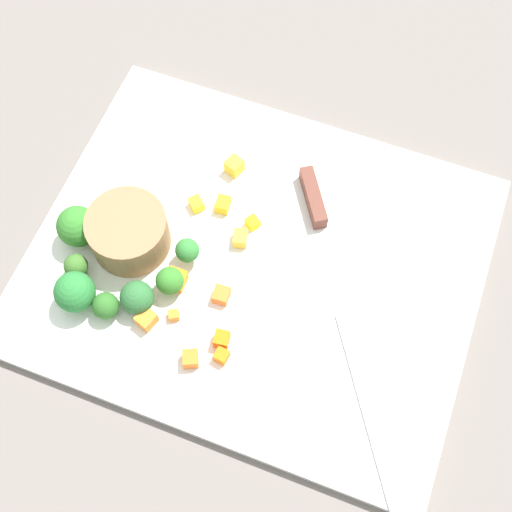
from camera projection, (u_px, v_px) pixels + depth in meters
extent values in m
plane|color=#69615B|center=(256.00, 265.00, 0.71)|extent=(4.00, 4.00, 0.00)
cube|color=white|center=(256.00, 262.00, 0.70)|extent=(0.45, 0.37, 0.01)
cylinder|color=#946944|center=(129.00, 232.00, 0.68)|extent=(0.08, 0.08, 0.04)
cube|color=silver|center=(372.00, 409.00, 0.63)|extent=(0.12, 0.17, 0.00)
cube|color=brown|center=(313.00, 197.00, 0.71)|extent=(0.05, 0.06, 0.02)
cube|color=orange|center=(146.00, 319.00, 0.66)|extent=(0.02, 0.02, 0.02)
cube|color=orange|center=(221.00, 295.00, 0.67)|extent=(0.02, 0.02, 0.01)
cube|color=orange|center=(174.00, 315.00, 0.66)|extent=(0.01, 0.01, 0.01)
cube|color=orange|center=(221.00, 339.00, 0.65)|extent=(0.02, 0.02, 0.02)
cube|color=orange|center=(222.00, 356.00, 0.65)|extent=(0.01, 0.01, 0.01)
cube|color=orange|center=(176.00, 279.00, 0.68)|extent=(0.02, 0.02, 0.02)
cube|color=orange|center=(191.00, 359.00, 0.64)|extent=(0.02, 0.02, 0.02)
cube|color=orange|center=(141.00, 294.00, 0.67)|extent=(0.01, 0.01, 0.01)
cube|color=yellow|center=(234.00, 166.00, 0.73)|extent=(0.02, 0.02, 0.02)
cube|color=yellow|center=(223.00, 205.00, 0.71)|extent=(0.02, 0.02, 0.01)
cube|color=yellow|center=(240.00, 238.00, 0.70)|extent=(0.02, 0.02, 0.01)
cube|color=yellow|center=(196.00, 204.00, 0.71)|extent=(0.02, 0.02, 0.01)
cube|color=yellow|center=(253.00, 223.00, 0.71)|extent=(0.02, 0.02, 0.01)
cylinder|color=#8DB863|center=(189.00, 256.00, 0.69)|extent=(0.01, 0.01, 0.01)
sphere|color=#307831|center=(187.00, 250.00, 0.68)|extent=(0.02, 0.02, 0.02)
cylinder|color=#89AB60|center=(108.00, 310.00, 0.67)|extent=(0.01, 0.01, 0.01)
sphere|color=#2C6424|center=(106.00, 306.00, 0.66)|extent=(0.03, 0.03, 0.03)
cylinder|color=#86B155|center=(139.00, 302.00, 0.67)|extent=(0.01, 0.01, 0.01)
sphere|color=#2B6430|center=(137.00, 297.00, 0.66)|extent=(0.03, 0.03, 0.03)
cylinder|color=#85B060|center=(79.00, 299.00, 0.67)|extent=(0.01, 0.01, 0.01)
sphere|color=#287431|center=(75.00, 292.00, 0.65)|extent=(0.04, 0.04, 0.04)
cylinder|color=#7FAB60|center=(82.00, 235.00, 0.70)|extent=(0.01, 0.01, 0.01)
sphere|color=#317827|center=(78.00, 226.00, 0.68)|extent=(0.04, 0.04, 0.04)
cylinder|color=#80B264|center=(171.00, 286.00, 0.68)|extent=(0.01, 0.01, 0.01)
sphere|color=#327625|center=(170.00, 281.00, 0.66)|extent=(0.03, 0.03, 0.03)
cylinder|color=#8BB557|center=(79.00, 271.00, 0.68)|extent=(0.01, 0.01, 0.01)
sphere|color=#396826|center=(76.00, 266.00, 0.67)|extent=(0.02, 0.02, 0.02)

